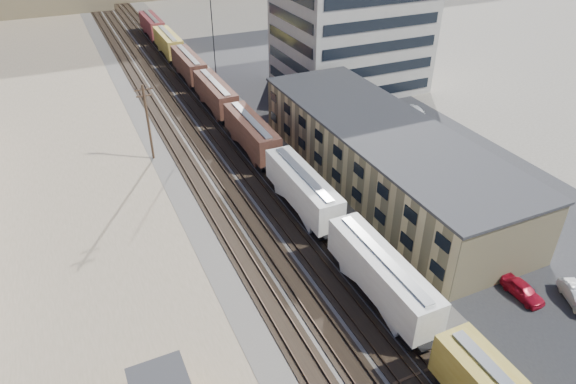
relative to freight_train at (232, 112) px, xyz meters
name	(u,v)px	position (x,y,z in m)	size (l,w,h in m)	color
ballast_bed	(200,124)	(-3.80, 3.99, -2.76)	(18.00, 200.00, 0.06)	#4C4742
dirt_yard	(61,185)	(-23.80, -6.01, -2.78)	(24.00, 180.00, 0.03)	#7C6D55
asphalt_lot	(382,137)	(18.20, -11.01, -2.77)	(26.00, 120.00, 0.04)	#232326
rail_tracks	(196,124)	(-4.35, 3.99, -2.68)	(11.40, 200.00, 0.24)	black
freight_train	(232,112)	(0.00, 0.00, 0.00)	(3.00, 119.74, 4.46)	black
warehouse	(382,154)	(11.18, -21.01, 0.86)	(12.40, 40.40, 7.25)	tan
office_tower	(350,31)	(24.15, 8.94, 6.47)	(22.60, 18.60, 18.45)	#9E998E
utility_pole_north	(148,121)	(-12.30, -4.01, 2.50)	(2.20, 0.32, 10.00)	#382619
radio_mast	(213,40)	(2.20, 13.99, 6.33)	(1.20, 0.16, 18.00)	black
parked_car_red	(523,290)	(11.52, -43.00, -2.10)	(1.64, 4.07, 1.39)	#B11026
parked_car_blue	(335,73)	(24.35, 13.45, -2.00)	(2.64, 5.74, 1.59)	navy
parked_car_far	(417,112)	(26.81, -7.35, -2.02)	(1.83, 4.56, 1.55)	white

